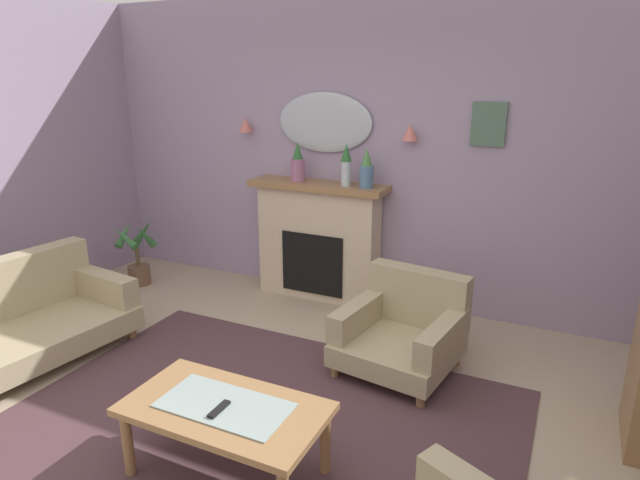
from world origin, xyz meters
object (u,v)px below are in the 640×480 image
(mantel_vase_right, at_px, (367,170))
(coffee_table, at_px, (225,415))
(wall_sconce_left, at_px, (246,125))
(framed_picture, at_px, (489,124))
(mantel_vase_centre, at_px, (298,164))
(wall_sconce_right, at_px, (410,132))
(armchair_in_corner, at_px, (404,329))
(tv_remote, at_px, (219,410))
(floral_couch, at_px, (7,325))
(fireplace, at_px, (318,242))
(mantel_vase_left, at_px, (346,164))
(potted_plant_small_fern, at_px, (137,256))
(wall_mirror, at_px, (324,123))

(mantel_vase_right, height_order, coffee_table, mantel_vase_right)
(wall_sconce_left, relative_size, framed_picture, 0.39)
(mantel_vase_centre, height_order, wall_sconce_right, wall_sconce_right)
(armchair_in_corner, bearing_deg, wall_sconce_right, 107.54)
(tv_remote, bearing_deg, mantel_vase_centre, 108.61)
(mantel_vase_right, relative_size, floral_couch, 0.20)
(armchair_in_corner, bearing_deg, framed_picture, 74.00)
(framed_picture, xyz_separation_m, tv_remote, (-0.84, -2.74, -1.30))
(mantel_vase_right, bearing_deg, wall_sconce_left, 174.92)
(mantel_vase_centre, height_order, wall_sconce_left, wall_sconce_left)
(mantel_vase_right, xyz_separation_m, armchair_in_corner, (0.68, -0.93, -1.01))
(wall_sconce_left, relative_size, armchair_in_corner, 0.15)
(framed_picture, bearing_deg, mantel_vase_right, -169.80)
(mantel_vase_centre, relative_size, mantel_vase_right, 1.04)
(coffee_table, distance_m, floral_couch, 2.25)
(fireplace, relative_size, mantel_vase_left, 3.50)
(wall_sconce_left, distance_m, floral_couch, 2.77)
(coffee_table, relative_size, armchair_in_corner, 1.19)
(wall_sconce_right, distance_m, potted_plant_small_fern, 3.09)
(wall_sconce_right, xyz_separation_m, framed_picture, (0.65, 0.06, 0.09))
(mantel_vase_right, bearing_deg, wall_sconce_right, 18.92)
(mantel_vase_left, xyz_separation_m, potted_plant_small_fern, (-2.16, -0.50, -1.05))
(framed_picture, height_order, coffee_table, framed_picture)
(coffee_table, bearing_deg, mantel_vase_right, 93.55)
(tv_remote, bearing_deg, coffee_table, 95.77)
(wall_mirror, bearing_deg, armchair_in_corner, -42.93)
(framed_picture, height_order, potted_plant_small_fern, framed_picture)
(framed_picture, distance_m, armchair_in_corner, 1.85)
(tv_remote, distance_m, potted_plant_small_fern, 3.26)
(wall_mirror, xyz_separation_m, potted_plant_small_fern, (-1.86, -0.67, -1.40))
(potted_plant_small_fern, bearing_deg, tv_remote, -39.16)
(fireplace, height_order, coffee_table, fireplace)
(potted_plant_small_fern, bearing_deg, mantel_vase_right, 11.99)
(mantel_vase_centre, height_order, armchair_in_corner, mantel_vase_centre)
(mantel_vase_left, distance_m, wall_sconce_left, 1.19)
(wall_sconce_left, relative_size, tv_remote, 0.88)
(mantel_vase_centre, distance_m, framed_picture, 1.76)
(coffee_table, bearing_deg, wall_sconce_left, 119.88)
(mantel_vase_right, height_order, framed_picture, framed_picture)
(wall_mirror, bearing_deg, mantel_vase_right, -18.78)
(floral_couch, bearing_deg, tv_remote, -9.20)
(mantel_vase_left, distance_m, wall_sconce_right, 0.64)
(mantel_vase_centre, distance_m, wall_sconce_right, 1.11)
(wall_sconce_left, height_order, tv_remote, wall_sconce_left)
(mantel_vase_right, xyz_separation_m, wall_sconce_right, (0.35, 0.12, 0.34))
(wall_sconce_left, height_order, floral_couch, wall_sconce_left)
(mantel_vase_left, distance_m, coffee_table, 2.71)
(fireplace, distance_m, mantel_vase_left, 0.85)
(wall_sconce_right, relative_size, coffee_table, 0.13)
(framed_picture, height_order, armchair_in_corner, framed_picture)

